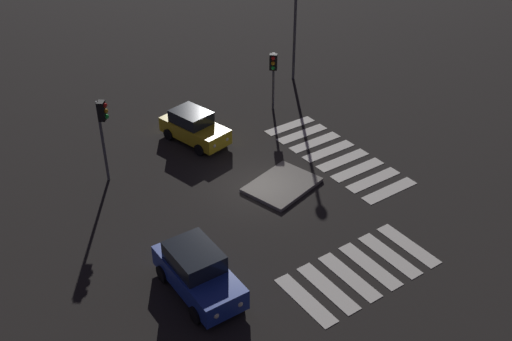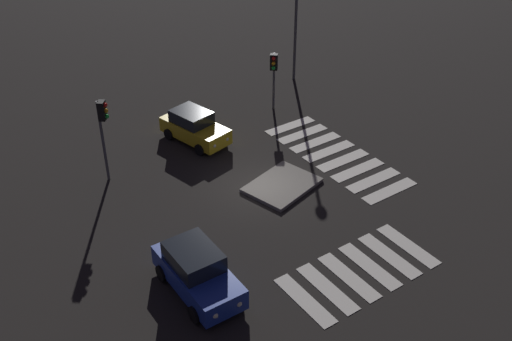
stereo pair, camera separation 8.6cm
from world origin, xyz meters
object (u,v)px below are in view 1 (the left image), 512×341
(traffic_island, at_px, (282,185))
(traffic_light_north, at_px, (273,68))
(car_blue, at_px, (198,272))
(car_yellow, at_px, (194,127))
(traffic_light_west, at_px, (103,122))

(traffic_island, xyz_separation_m, traffic_light_north, (4.55, 6.98, 2.64))
(traffic_island, height_order, car_blue, car_blue)
(traffic_light_north, bearing_deg, traffic_island, 8.80)
(car_yellow, distance_m, traffic_light_north, 6.14)
(car_blue, distance_m, car_yellow, 11.81)
(car_blue, bearing_deg, traffic_light_west, 178.26)
(car_blue, distance_m, traffic_light_west, 9.64)
(car_blue, xyz_separation_m, traffic_light_west, (0.38, 9.33, 2.38))
(car_yellow, relative_size, traffic_light_west, 0.99)
(car_blue, relative_size, traffic_light_north, 1.24)
(traffic_island, bearing_deg, car_yellow, 101.22)
(car_blue, bearing_deg, traffic_island, 119.34)
(traffic_light_west, bearing_deg, traffic_light_north, 48.15)
(traffic_island, height_order, traffic_light_west, traffic_light_west)
(traffic_island, bearing_deg, traffic_light_north, 56.87)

